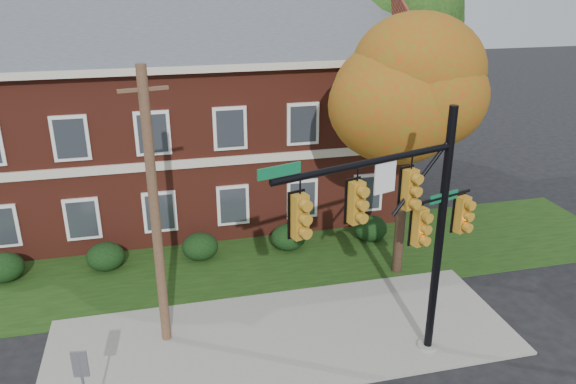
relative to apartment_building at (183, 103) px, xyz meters
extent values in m
plane|color=black|center=(2.00, -11.95, -4.99)|extent=(120.00, 120.00, 0.00)
cube|color=gray|center=(2.00, -10.95, -4.95)|extent=(14.00, 5.00, 0.08)
cube|color=#193811|center=(2.00, -5.95, -4.97)|extent=(30.00, 6.00, 0.04)
cube|color=maroon|center=(0.00, 0.05, -1.49)|extent=(18.00, 8.00, 7.00)
cube|color=beige|center=(0.00, 0.05, 2.13)|extent=(18.80, 8.80, 0.24)
cube|color=beige|center=(0.00, -3.98, -1.49)|extent=(18.00, 0.12, 0.35)
ellipsoid|color=black|center=(-7.00, -5.25, -4.46)|extent=(1.40, 1.26, 1.05)
ellipsoid|color=black|center=(-3.50, -5.25, -4.46)|extent=(1.40, 1.26, 1.05)
ellipsoid|color=black|center=(0.00, -5.25, -4.46)|extent=(1.40, 1.26, 1.05)
ellipsoid|color=black|center=(3.50, -5.25, -4.46)|extent=(1.40, 1.26, 1.05)
ellipsoid|color=black|center=(7.00, -5.25, -4.46)|extent=(1.40, 1.26, 1.05)
cylinder|color=black|center=(7.00, -7.95, -2.11)|extent=(0.36, 0.36, 5.76)
ellipsoid|color=#BF3610|center=(7.00, -7.95, 1.49)|extent=(4.25, 4.25, 3.60)
ellipsoid|color=#BF3610|center=(7.62, -8.33, 2.09)|extent=(3.50, 3.50, 3.00)
cylinder|color=black|center=(11.00, 1.05, -1.47)|extent=(0.36, 0.36, 7.04)
ellipsoid|color=#0F3914|center=(11.00, 1.05, 2.93)|extent=(5.95, 5.95, 5.04)
ellipsoid|color=#0F3914|center=(11.88, 0.52, 3.53)|extent=(4.90, 4.90, 4.20)
cylinder|color=black|center=(1.00, 8.05, -1.15)|extent=(0.36, 0.36, 7.68)
ellipsoid|color=#BD6F10|center=(1.00, 8.05, 3.65)|extent=(6.46, 6.46, 5.47)
cylinder|color=gray|center=(6.00, -12.47, -4.90)|extent=(0.59, 0.59, 0.17)
cylinder|color=black|center=(6.00, -12.47, -1.32)|extent=(0.29, 0.29, 7.33)
cylinder|color=black|center=(3.50, -13.25, 1.30)|extent=(5.05, 1.73, 0.17)
cylinder|color=black|center=(6.00, -12.47, -0.12)|extent=(1.82, 0.64, 0.08)
cube|color=#B0781C|center=(1.70, -13.81, 0.35)|extent=(0.53, 0.44, 1.21)
cube|color=#B0781C|center=(3.20, -13.34, 0.35)|extent=(0.53, 0.44, 1.21)
cube|color=#B0781C|center=(4.80, -12.84, 0.35)|extent=(0.53, 0.44, 1.21)
cube|color=silver|center=(4.00, -13.09, 0.83)|extent=(0.61, 0.23, 0.79)
cube|color=#0C6237|center=(1.20, -13.97, 1.53)|extent=(1.01, 0.35, 0.25)
cube|color=#B0781C|center=(5.25, -12.70, -0.80)|extent=(0.53, 0.44, 1.21)
cube|color=#B0781C|center=(6.75, -12.23, -0.80)|extent=(0.53, 0.44, 1.21)
cube|color=#0C6237|center=(6.00, -12.47, -0.12)|extent=(0.96, 0.34, 0.24)
cylinder|color=#523826|center=(-1.49, -10.21, -0.84)|extent=(0.32, 0.32, 8.29)
cube|color=#523826|center=(-1.49, -10.21, 2.65)|extent=(1.28, 0.34, 0.09)
cube|color=slate|center=(-3.39, -13.64, -2.85)|extent=(0.36, 0.10, 0.70)
camera|label=1|loc=(-1.23, -24.84, 5.47)|focal=35.00mm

